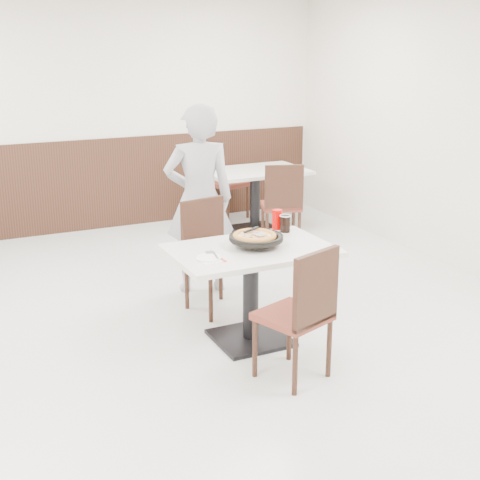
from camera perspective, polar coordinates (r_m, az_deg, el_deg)
name	(u,v)px	position (r m, az deg, el deg)	size (l,w,h in m)	color
floor	(202,339)	(5.28, -3.30, -8.39)	(7.00, 7.00, 0.00)	#B2B2AD
wall_back	(86,114)	(8.18, -13.02, 10.45)	(6.00, 0.04, 2.80)	silver
wainscot_back	(91,185)	(8.29, -12.61, 4.59)	(5.90, 0.03, 1.10)	black
main_table	(251,295)	(5.10, 0.92, -4.71)	(1.20, 0.80, 0.75)	beige
chair_near	(293,313)	(4.54, 4.53, -6.21)	(0.42, 0.42, 0.95)	black
chair_far	(216,258)	(5.64, -2.09, -1.52)	(0.42, 0.42, 0.95)	black
trivet	(258,241)	(5.08, 1.58, -0.13)	(0.12, 0.12, 0.04)	black
pizza_pan	(256,241)	(5.00, 1.39, -0.11)	(0.35, 0.35, 0.01)	black
pizza	(255,238)	(5.02, 1.25, 0.17)	(0.31, 0.31, 0.02)	#C38135
pizza_server	(260,234)	(5.00, 1.68, 0.50)	(0.07, 0.09, 0.00)	white
napkin	(210,260)	(4.71, -2.56, -1.73)	(0.15, 0.15, 0.00)	white
side_plate	(209,258)	(4.73, -2.68, -1.53)	(0.18, 0.18, 0.01)	white
fork	(215,255)	(4.76, -2.11, -1.30)	(0.02, 0.17, 0.00)	white
cola_glass	(285,224)	(5.39, 3.88, 1.37)	(0.08, 0.08, 0.13)	black
red_cup	(277,219)	(5.47, 3.19, 1.77)	(0.08, 0.08, 0.16)	#CE0200
diner_person	(199,200)	(6.03, -3.50, 3.47)	(0.63, 0.41, 1.72)	#A6A6AB
bg_table_right	(255,201)	(8.06, 1.28, 3.39)	(1.20, 0.80, 0.75)	beige
bg_chair_right_near	(281,204)	(7.49, 3.52, 3.10)	(0.42, 0.42, 0.95)	black
bg_chair_right_far	(228,182)	(8.63, -1.03, 4.97)	(0.42, 0.42, 0.95)	black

